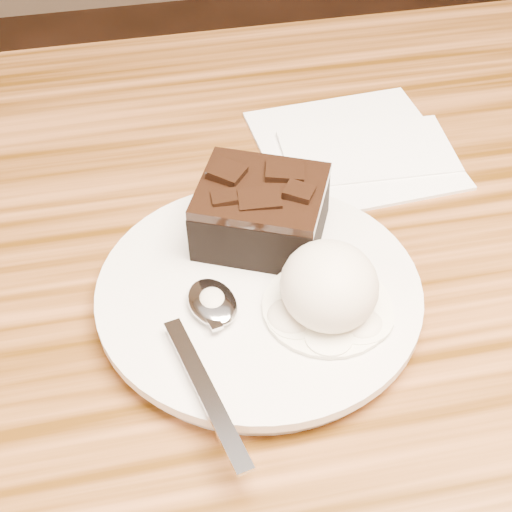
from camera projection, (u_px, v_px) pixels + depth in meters
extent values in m
cylinder|color=silver|center=(259.00, 297.00, 0.56)|extent=(0.23, 0.23, 0.02)
cube|color=black|center=(261.00, 215.00, 0.57)|extent=(0.11, 0.11, 0.04)
ellipsoid|color=silver|center=(329.00, 286.00, 0.52)|extent=(0.07, 0.07, 0.05)
cylinder|color=white|center=(327.00, 308.00, 0.53)|extent=(0.09, 0.09, 0.00)
cube|color=white|center=(353.00, 148.00, 0.69)|extent=(0.17, 0.17, 0.01)
cube|color=black|center=(307.00, 308.00, 0.53)|extent=(0.01, 0.01, 0.00)
cube|color=black|center=(274.00, 318.00, 0.53)|extent=(0.01, 0.01, 0.00)
cube|color=black|center=(360.00, 339.00, 0.51)|extent=(0.01, 0.00, 0.00)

